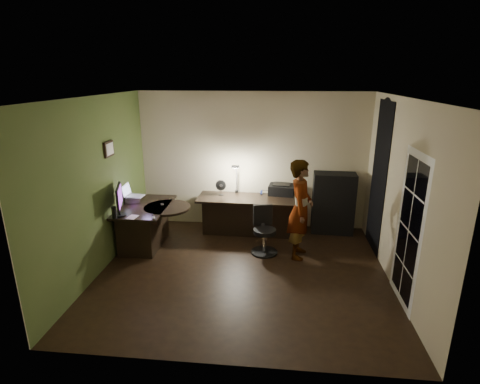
# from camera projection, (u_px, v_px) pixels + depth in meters

# --- Properties ---
(floor) EXTENTS (4.50, 4.00, 0.01)m
(floor) POSITION_uv_depth(u_px,v_px,m) (243.00, 272.00, 5.94)
(floor) COLOR black
(floor) RESTS_ON ground
(ceiling) EXTENTS (4.50, 4.00, 0.01)m
(ceiling) POSITION_uv_depth(u_px,v_px,m) (243.00, 97.00, 5.12)
(ceiling) COLOR silver
(ceiling) RESTS_ON floor
(wall_back) EXTENTS (4.50, 0.01, 2.70)m
(wall_back) POSITION_uv_depth(u_px,v_px,m) (252.00, 161.00, 7.43)
(wall_back) COLOR #BCAE8B
(wall_back) RESTS_ON floor
(wall_front) EXTENTS (4.50, 0.01, 2.70)m
(wall_front) POSITION_uv_depth(u_px,v_px,m) (223.00, 252.00, 3.63)
(wall_front) COLOR #BCAE8B
(wall_front) RESTS_ON floor
(wall_left) EXTENTS (0.01, 4.00, 2.70)m
(wall_left) POSITION_uv_depth(u_px,v_px,m) (97.00, 187.00, 5.75)
(wall_left) COLOR #BCAE8B
(wall_left) RESTS_ON floor
(wall_right) EXTENTS (0.01, 4.00, 2.70)m
(wall_right) POSITION_uv_depth(u_px,v_px,m) (401.00, 196.00, 5.31)
(wall_right) COLOR #BCAE8B
(wall_right) RESTS_ON floor
(green_wall_overlay) EXTENTS (0.00, 4.00, 2.70)m
(green_wall_overlay) POSITION_uv_depth(u_px,v_px,m) (98.00, 187.00, 5.75)
(green_wall_overlay) COLOR #445626
(green_wall_overlay) RESTS_ON floor
(arched_doorway) EXTENTS (0.01, 0.90, 2.60)m
(arched_doorway) POSITION_uv_depth(u_px,v_px,m) (379.00, 178.00, 6.42)
(arched_doorway) COLOR black
(arched_doorway) RESTS_ON floor
(french_door) EXTENTS (0.02, 0.92, 2.10)m
(french_door) POSITION_uv_depth(u_px,v_px,m) (409.00, 231.00, 4.88)
(french_door) COLOR white
(french_door) RESTS_ON floor
(framed_picture) EXTENTS (0.04, 0.30, 0.25)m
(framed_picture) POSITION_uv_depth(u_px,v_px,m) (109.00, 149.00, 6.02)
(framed_picture) COLOR black
(framed_picture) RESTS_ON wall_left
(desk_left) EXTENTS (0.83, 1.33, 0.76)m
(desk_left) POSITION_uv_depth(u_px,v_px,m) (146.00, 226.00, 6.76)
(desk_left) COLOR black
(desk_left) RESTS_ON floor
(desk_right) EXTENTS (1.99, 0.74, 0.74)m
(desk_right) POSITION_uv_depth(u_px,v_px,m) (249.00, 216.00, 7.27)
(desk_right) COLOR black
(desk_right) RESTS_ON floor
(cabinet) EXTENTS (0.81, 0.43, 1.20)m
(cabinet) POSITION_uv_depth(u_px,v_px,m) (333.00, 203.00, 7.29)
(cabinet) COLOR black
(cabinet) RESTS_ON floor
(laptop_stand) EXTENTS (0.29, 0.26, 0.10)m
(laptop_stand) POSITION_uv_depth(u_px,v_px,m) (133.00, 199.00, 6.82)
(laptop_stand) COLOR silver
(laptop_stand) RESTS_ON desk_left
(laptop) EXTENTS (0.35, 0.33, 0.23)m
(laptop) POSITION_uv_depth(u_px,v_px,m) (134.00, 190.00, 6.77)
(laptop) COLOR silver
(laptop) RESTS_ON laptop_stand
(monitor) EXTENTS (0.28, 0.56, 0.37)m
(monitor) POSITION_uv_depth(u_px,v_px,m) (119.00, 205.00, 6.14)
(monitor) COLOR black
(monitor) RESTS_ON desk_left
(mouse) EXTENTS (0.06, 0.09, 0.03)m
(mouse) POSITION_uv_depth(u_px,v_px,m) (153.00, 218.00, 6.05)
(mouse) COLOR silver
(mouse) RESTS_ON desk_left
(phone) EXTENTS (0.10, 0.13, 0.01)m
(phone) POSITION_uv_depth(u_px,v_px,m) (162.00, 204.00, 6.70)
(phone) COLOR black
(phone) RESTS_ON desk_left
(pen) EXTENTS (0.08, 0.13, 0.01)m
(pen) POSITION_uv_depth(u_px,v_px,m) (153.00, 215.00, 6.20)
(pen) COLOR black
(pen) RESTS_ON desk_left
(speaker) EXTENTS (0.10, 0.10, 0.20)m
(speaker) POSITION_uv_depth(u_px,v_px,m) (114.00, 213.00, 6.03)
(speaker) COLOR black
(speaker) RESTS_ON desk_left
(notepad) EXTENTS (0.16, 0.21, 0.01)m
(notepad) POSITION_uv_depth(u_px,v_px,m) (132.00, 217.00, 6.09)
(notepad) COLOR silver
(notepad) RESTS_ON desk_left
(desk_fan) EXTENTS (0.22, 0.16, 0.31)m
(desk_fan) POSITION_uv_depth(u_px,v_px,m) (221.00, 188.00, 7.27)
(desk_fan) COLOR black
(desk_fan) RESTS_ON desk_right
(headphones) EXTENTS (0.22, 0.13, 0.10)m
(headphones) POSITION_uv_depth(u_px,v_px,m) (266.00, 192.00, 7.35)
(headphones) COLOR navy
(headphones) RESTS_ON desk_right
(printer) EXTENTS (0.53, 0.44, 0.22)m
(printer) POSITION_uv_depth(u_px,v_px,m) (282.00, 189.00, 7.34)
(printer) COLOR black
(printer) RESTS_ON desk_right
(desk_lamp) EXTENTS (0.17, 0.30, 0.65)m
(desk_lamp) POSITION_uv_depth(u_px,v_px,m) (237.00, 177.00, 7.36)
(desk_lamp) COLOR black
(desk_lamp) RESTS_ON desk_right
(office_chair) EXTENTS (0.56, 0.56, 0.83)m
(office_chair) POSITION_uv_depth(u_px,v_px,m) (265.00, 231.00, 6.46)
(office_chair) COLOR black
(office_chair) RESTS_ON floor
(person) EXTENTS (0.49, 0.66, 1.70)m
(person) POSITION_uv_depth(u_px,v_px,m) (300.00, 209.00, 6.23)
(person) COLOR #D8A88C
(person) RESTS_ON floor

